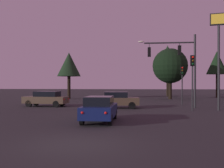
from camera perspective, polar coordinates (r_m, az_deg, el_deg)
The scene contains 12 objects.
ground_plane at distance 34.50m, azimuth 1.85°, elevation -3.74°, with size 168.00×168.00×0.00m, color #262326.
traffic_signal_mast_arm at distance 26.39m, azimuth 13.93°, elevation 5.10°, with size 5.40×0.38×6.90m.
traffic_light_corner_left at distance 29.81m, azimuth 14.55°, elevation 1.33°, with size 0.31×0.36×4.14m.
traffic_light_corner_right at distance 23.63m, azimuth 16.57°, elevation 2.50°, with size 0.34×0.37×4.65m.
car_nearside_lane at distance 16.14m, azimuth -2.61°, elevation -5.18°, with size 1.76×4.32×1.52m.
car_crossing_left at distance 25.14m, azimuth 1.11°, elevation -3.33°, with size 4.09×2.02×1.52m.
car_crossing_right at distance 27.97m, azimuth -13.70°, elevation -2.98°, with size 4.56×2.16×1.52m.
store_sign_illuminated at distance 24.91m, azimuth 21.53°, elevation 8.51°, with size 1.42×0.52×8.25m.
tree_left_far at distance 41.87m, azimuth -9.05°, elevation 4.03°, with size 3.57×3.57×7.06m.
tree_center_horizon at distance 50.01m, azimuth 11.61°, elevation 5.05°, with size 4.88×4.88×9.23m.
tree_right_cluster at distance 48.33m, azimuth 21.19°, elevation 4.17°, with size 3.41×3.41×7.72m.
tree_lot_edge at distance 41.39m, azimuth 12.13°, elevation 3.73°, with size 5.22×5.22×7.57m.
Camera 1 is at (2.40, -9.84, 2.25)m, focal length 43.46 mm.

